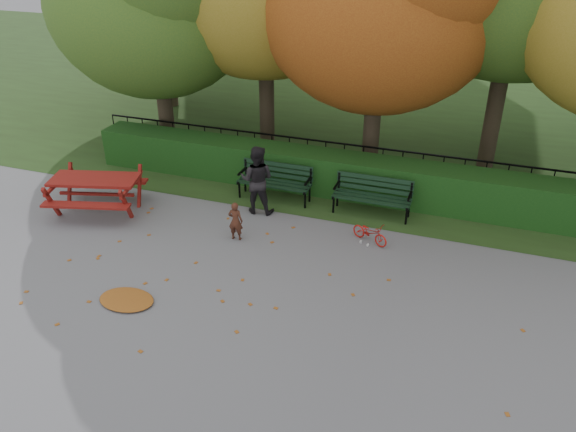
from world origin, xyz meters
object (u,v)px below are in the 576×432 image
(bench_right, at_px, (373,193))
(bicycle, at_px, (370,232))
(child, at_px, (236,221))
(picnic_table, at_px, (95,185))
(bench_left, at_px, (276,179))
(adult, at_px, (257,180))

(bench_right, bearing_deg, bicycle, -79.77)
(child, bearing_deg, picnic_table, -5.47)
(bench_left, relative_size, child, 2.04)
(bench_left, height_order, bicycle, bench_left)
(bench_left, relative_size, adult, 1.10)
(picnic_table, relative_size, adult, 1.43)
(picnic_table, xyz_separation_m, child, (3.59, -0.11, -0.22))
(bench_left, height_order, adult, adult)
(bicycle, bearing_deg, child, 131.35)
(bench_right, height_order, adult, adult)
(bicycle, bearing_deg, picnic_table, 121.02)
(adult, bearing_deg, bench_left, -107.97)
(child, bearing_deg, bench_right, -143.40)
(picnic_table, height_order, child, picnic_table)
(bench_left, xyz_separation_m, adult, (-0.15, -0.80, 0.30))
(bench_right, bearing_deg, child, -139.66)
(bench_right, xyz_separation_m, bicycle, (0.23, -1.30, -0.29))
(bench_right, distance_m, adult, 2.69)
(bench_right, distance_m, bicycle, 1.35)
(picnic_table, xyz_separation_m, bicycle, (6.33, 0.72, -0.43))
(child, relative_size, adult, 0.54)
(picnic_table, relative_size, bicycle, 2.68)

